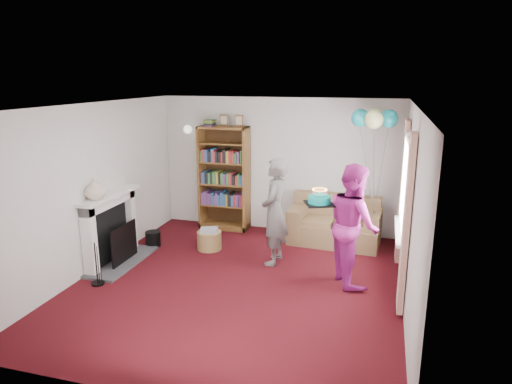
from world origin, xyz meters
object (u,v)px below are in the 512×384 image
(person_striped, at_px, (275,212))
(person_magenta, at_px, (353,224))
(bookcase, at_px, (225,179))
(birthday_cake, at_px, (319,200))
(sofa, at_px, (335,225))

(person_striped, distance_m, person_magenta, 1.27)
(person_striped, bearing_deg, bookcase, -135.58)
(person_magenta, bearing_deg, birthday_cake, 69.65)
(person_magenta, relative_size, birthday_cake, 4.56)
(sofa, xyz_separation_m, person_striped, (-0.82, -1.19, 0.53))
(person_striped, relative_size, birthday_cake, 4.44)
(bookcase, distance_m, birthday_cake, 2.77)
(person_striped, height_order, person_magenta, person_magenta)
(bookcase, xyz_separation_m, birthday_cake, (2.06, -1.84, 0.23))
(birthday_cake, bearing_deg, sofa, 87.06)
(bookcase, distance_m, person_striped, 1.96)
(bookcase, height_order, person_magenta, bookcase)
(bookcase, distance_m, person_magenta, 3.12)
(birthday_cake, bearing_deg, person_striped, 151.36)
(sofa, height_order, person_striped, person_striped)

